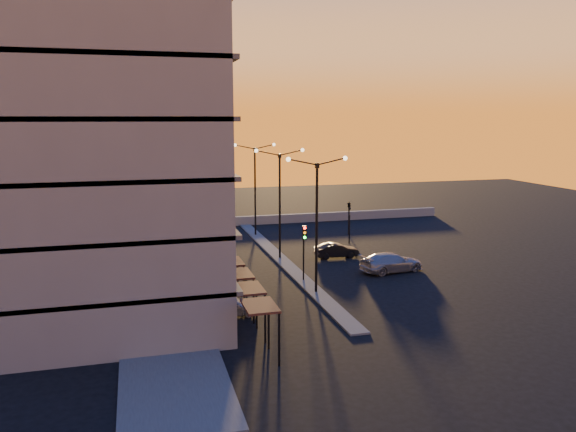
# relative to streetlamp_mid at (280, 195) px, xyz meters

# --- Properties ---
(ground) EXTENTS (120.00, 120.00, 0.00)m
(ground) POSITION_rel_streetlamp_mid_xyz_m (0.00, -10.00, -5.59)
(ground) COLOR black
(ground) RESTS_ON ground
(sidewalk_west) EXTENTS (5.00, 40.00, 0.12)m
(sidewalk_west) POSITION_rel_streetlamp_mid_xyz_m (-10.50, -6.00, -5.53)
(sidewalk_west) COLOR #4D4D4A
(sidewalk_west) RESTS_ON ground
(median) EXTENTS (1.20, 36.00, 0.12)m
(median) POSITION_rel_streetlamp_mid_xyz_m (0.00, 0.00, -5.53)
(median) COLOR #4D4D4A
(median) RESTS_ON ground
(parapet) EXTENTS (44.00, 0.50, 1.00)m
(parapet) POSITION_rel_streetlamp_mid_xyz_m (2.00, 16.00, -5.09)
(parapet) COLOR slate
(parapet) RESTS_ON ground
(building) EXTENTS (14.35, 17.08, 25.00)m
(building) POSITION_rel_streetlamp_mid_xyz_m (-14.00, -9.97, 6.32)
(building) COLOR slate
(building) RESTS_ON ground
(streetlamp_near) EXTENTS (4.32, 0.32, 9.51)m
(streetlamp_near) POSITION_rel_streetlamp_mid_xyz_m (0.00, -10.00, 0.00)
(streetlamp_near) COLOR black
(streetlamp_near) RESTS_ON ground
(streetlamp_mid) EXTENTS (4.32, 0.32, 9.51)m
(streetlamp_mid) POSITION_rel_streetlamp_mid_xyz_m (0.00, 0.00, 0.00)
(streetlamp_mid) COLOR black
(streetlamp_mid) RESTS_ON ground
(streetlamp_far) EXTENTS (4.32, 0.32, 9.51)m
(streetlamp_far) POSITION_rel_streetlamp_mid_xyz_m (0.00, 10.00, 0.00)
(streetlamp_far) COLOR black
(streetlamp_far) RESTS_ON ground
(traffic_light_main) EXTENTS (0.28, 0.44, 4.25)m
(traffic_light_main) POSITION_rel_streetlamp_mid_xyz_m (0.00, -7.13, -2.70)
(traffic_light_main) COLOR black
(traffic_light_main) RESTS_ON ground
(signal_east_a) EXTENTS (0.13, 0.16, 3.60)m
(signal_east_a) POSITION_rel_streetlamp_mid_xyz_m (8.00, 4.00, -3.66)
(signal_east_a) COLOR black
(signal_east_a) RESTS_ON ground
(signal_east_b) EXTENTS (0.42, 1.99, 3.60)m
(signal_east_b) POSITION_rel_streetlamp_mid_xyz_m (9.50, 8.00, -2.49)
(signal_east_b) COLOR black
(signal_east_b) RESTS_ON ground
(car_hatchback) EXTENTS (3.83, 2.19, 1.23)m
(car_hatchback) POSITION_rel_streetlamp_mid_xyz_m (-6.50, -12.75, -4.98)
(car_hatchback) COLOR #B2B3BA
(car_hatchback) RESTS_ON ground
(car_sedan) EXTENTS (3.84, 1.49, 1.25)m
(car_sedan) POSITION_rel_streetlamp_mid_xyz_m (4.91, -0.88, -4.97)
(car_sedan) COLOR black
(car_sedan) RESTS_ON ground
(car_wagon) EXTENTS (5.47, 2.86, 1.51)m
(car_wagon) POSITION_rel_streetlamp_mid_xyz_m (7.51, -6.31, -4.84)
(car_wagon) COLOR gray
(car_wagon) RESTS_ON ground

